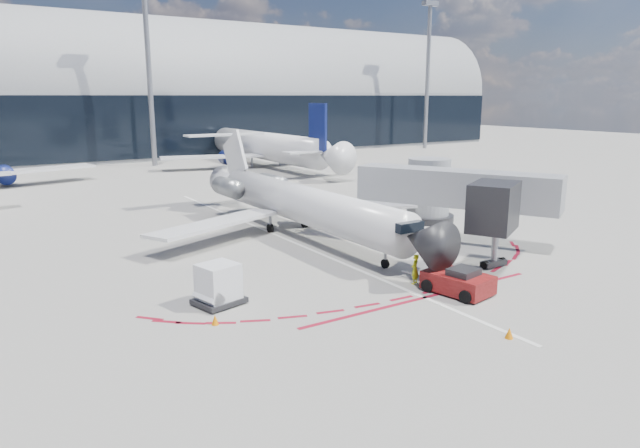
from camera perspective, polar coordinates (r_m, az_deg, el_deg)
ground at (r=36.69m, az=-1.89°, el=-2.18°), size 260.00×260.00×0.00m
apron_centerline at (r=38.36m, az=-3.41°, el=-1.52°), size 0.25×40.00×0.01m
apron_stop_bar at (r=27.86m, az=10.39°, el=-7.25°), size 14.00×0.25×0.01m
terminal_building at (r=97.19m, az=-22.31°, el=11.24°), size 150.00×24.15×24.00m
jet_bridge at (r=39.66m, az=12.64°, el=3.09°), size 10.03×15.20×4.90m
light_mast_centre at (r=81.89m, az=-16.73°, el=14.33°), size 0.70×0.70×25.00m
light_mast_east at (r=107.30m, az=10.69°, el=14.12°), size 0.70×0.70×25.00m
regional_jet at (r=39.47m, az=-2.38°, el=2.23°), size 21.84×26.94×6.75m
pushback_tug at (r=28.67m, az=13.65°, el=-5.62°), size 2.63×5.12×1.30m
ramp_worker at (r=29.54m, az=9.46°, el=-4.48°), size 0.67×0.58×1.55m
uld_container at (r=26.66m, az=-10.12°, el=-5.99°), size 2.43×2.20×1.94m
safety_cone_left at (r=24.67m, az=-10.45°, el=-9.40°), size 0.31×0.31×0.43m
safety_cone_right at (r=24.18m, az=18.40°, el=-10.30°), size 0.33×0.33×0.46m
bg_airliner_2 at (r=79.32m, az=-5.80°, el=9.71°), size 33.25×35.21×10.76m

